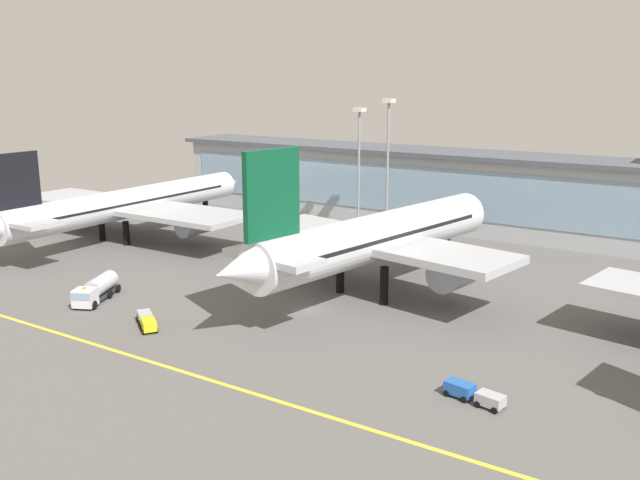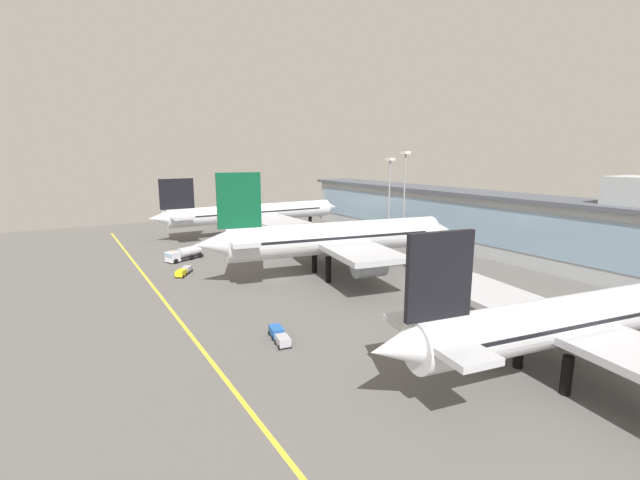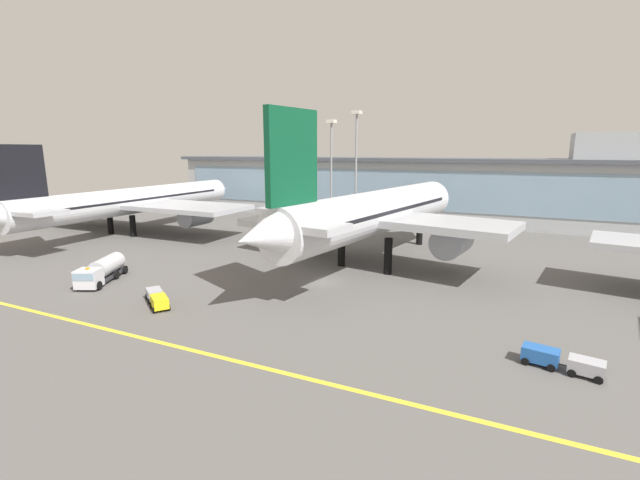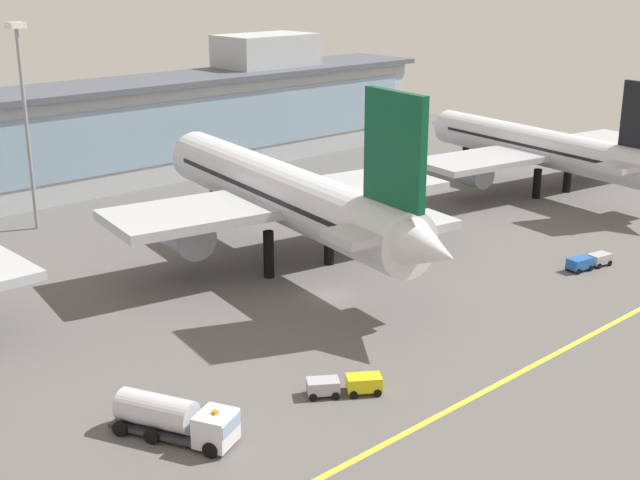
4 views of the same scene
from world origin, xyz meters
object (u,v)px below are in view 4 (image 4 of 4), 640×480
Objects in this scene: airliner_far_right at (540,148)px; baggage_tug_near at (589,261)px; service_truck_far at (345,385)px; airliner_near_right at (283,194)px; apron_light_mast_west at (24,98)px; fuel_tanker_truck at (177,418)px.

baggage_tug_near is at bearing 142.38° from airliner_far_right.
airliner_near_right is at bearing 93.06° from service_truck_far.
baggage_tug_near is (22.40, -23.47, -6.79)m from airliner_near_right.
airliner_near_right is 1.15× the size of airliner_far_right.
airliner_far_right is 8.13× the size of baggage_tug_near.
airliner_far_right is at bearing -126.75° from baggage_tug_near.
apron_light_mast_west is (-14.17, 29.93, 8.37)m from airliner_near_right.
fuel_tanker_truck is at bearing 138.27° from airliner_near_right.
fuel_tanker_truck is at bearing 115.39° from airliner_far_right.
apron_light_mast_west is at bearing 35.36° from airliner_near_right.
apron_light_mast_west is at bearing 139.69° from fuel_tanker_truck.
airliner_far_right is at bearing 81.33° from fuel_tanker_truck.
fuel_tanker_truck is 1.60× the size of baggage_tug_near.
service_truck_far is at bearing 13.91° from baggage_tug_near.
baggage_tug_near is 66.48m from apron_light_mast_west.
airliner_near_right is 33.15m from baggage_tug_near.
baggage_tug_near is 38.65m from service_truck_far.
fuel_tanker_truck is 51.28m from baggage_tug_near.
baggage_tug_near is at bearing -55.60° from apron_light_mast_west.
airliner_far_right is 67.51m from service_truck_far.
apron_light_mast_west is at bearing 122.91° from service_truck_far.
service_truck_far is (-62.52, -24.87, -5.46)m from airliner_far_right.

